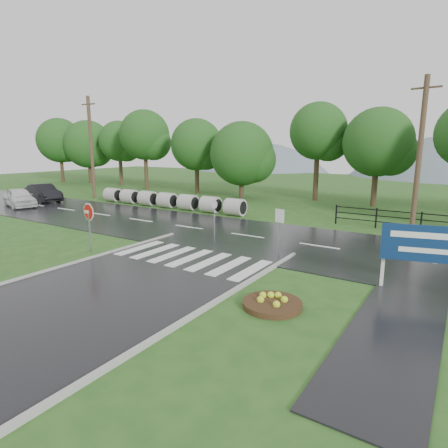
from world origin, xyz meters
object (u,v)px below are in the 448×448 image
Objects in this scene: car_white at (20,207)px; car_dark at (44,201)px; culvert_pipes at (167,200)px; estate_billboard at (425,247)px; stop_sign at (89,216)px.

car_white is 2.98m from car_dark.
estate_billboard is (18.87, -8.94, 0.99)m from culvert_pipes.
stop_sign reaches higher than estate_billboard.
estate_billboard reaches higher than car_dark.
stop_sign reaches higher than car_white.
estate_billboard is 29.40m from car_white.
stop_sign is at bearing -168.36° from estate_billboard.
car_white is (-16.05, 5.58, -1.71)m from stop_sign.
stop_sign is at bearing -93.07° from car_white.
car_dark is at bearing -163.89° from culvert_pipes.
car_dark is (-30.35, 5.63, -1.59)m from estate_billboard.
stop_sign is at bearing -105.47° from car_dark.
estate_billboard is at bearing -25.36° from culvert_pipes.
culvert_pipes reaches higher than car_white.
car_white is at bearing 174.39° from estate_billboard.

